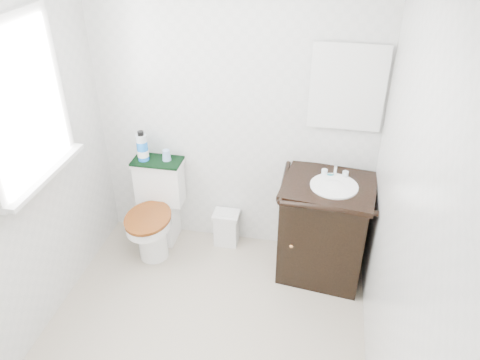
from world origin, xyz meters
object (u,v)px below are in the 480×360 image
(toilet, at_px, (157,213))
(trash_bin, at_px, (226,228))
(mouthwash_bottle, at_px, (142,147))
(cup, at_px, (166,155))
(vanity, at_px, (325,227))

(toilet, height_order, trash_bin, toilet)
(trash_bin, relative_size, mouthwash_bottle, 1.24)
(mouthwash_bottle, relative_size, cup, 2.84)
(toilet, distance_m, mouthwash_bottle, 0.57)
(toilet, xyz_separation_m, mouthwash_bottle, (-0.11, 0.10, 0.55))
(vanity, distance_m, cup, 1.37)
(trash_bin, relative_size, cup, 3.51)
(toilet, bearing_deg, mouthwash_bottle, 135.61)
(toilet, distance_m, cup, 0.51)
(vanity, distance_m, trash_bin, 0.88)
(toilet, distance_m, trash_bin, 0.60)
(vanity, bearing_deg, trash_bin, 166.47)
(vanity, height_order, cup, vanity)
(mouthwash_bottle, distance_m, cup, 0.20)
(vanity, relative_size, trash_bin, 2.95)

